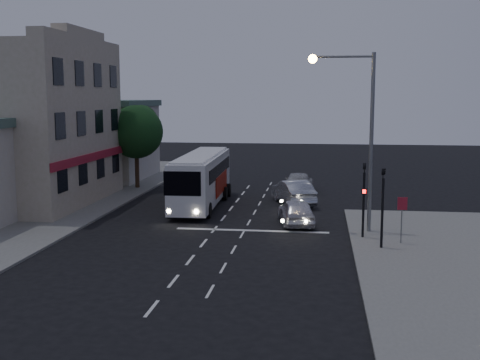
# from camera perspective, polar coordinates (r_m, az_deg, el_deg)

# --- Properties ---
(ground) EXTENTS (120.00, 120.00, 0.00)m
(ground) POSITION_cam_1_polar(r_m,az_deg,el_deg) (29.90, -3.11, -5.54)
(ground) COLOR black
(sidewalk_far) EXTENTS (12.00, 50.00, 0.12)m
(sidewalk_far) POSITION_cam_1_polar(r_m,az_deg,el_deg) (41.52, -18.91, -2.05)
(sidewalk_far) COLOR slate
(sidewalk_far) RESTS_ON ground
(road_markings) EXTENTS (8.00, 30.55, 0.01)m
(road_markings) POSITION_cam_1_polar(r_m,az_deg,el_deg) (32.89, 0.17, -4.27)
(road_markings) COLOR silver
(road_markings) RESTS_ON ground
(tour_bus) EXTENTS (2.61, 10.94, 3.34)m
(tour_bus) POSITION_cam_1_polar(r_m,az_deg,el_deg) (38.35, -3.67, 0.21)
(tour_bus) COLOR silver
(tour_bus) RESTS_ON ground
(car_suv) EXTENTS (2.43, 4.46, 1.44)m
(car_suv) POSITION_cam_1_polar(r_m,az_deg,el_deg) (32.99, 5.33, -3.00)
(car_suv) COLOR silver
(car_suv) RESTS_ON ground
(car_sedan_a) EXTENTS (3.19, 5.10, 1.59)m
(car_sedan_a) POSITION_cam_1_polar(r_m,az_deg,el_deg) (39.08, 5.07, -1.16)
(car_sedan_a) COLOR silver
(car_sedan_a) RESTS_ON ground
(car_sedan_b) EXTENTS (2.00, 4.86, 1.41)m
(car_sedan_b) POSITION_cam_1_polar(r_m,az_deg,el_deg) (44.28, 5.57, -0.21)
(car_sedan_b) COLOR #B3B3B3
(car_sedan_b) RESTS_ON ground
(traffic_signal_main) EXTENTS (0.25, 0.35, 4.10)m
(traffic_signal_main) POSITION_cam_1_polar(r_m,az_deg,el_deg) (29.77, 11.67, -1.01)
(traffic_signal_main) COLOR black
(traffic_signal_main) RESTS_ON sidewalk_near
(traffic_signal_side) EXTENTS (0.18, 0.15, 4.10)m
(traffic_signal_side) POSITION_cam_1_polar(r_m,az_deg,el_deg) (27.89, 13.39, -1.66)
(traffic_signal_side) COLOR black
(traffic_signal_side) RESTS_ON sidewalk_near
(regulatory_sign) EXTENTS (0.45, 0.12, 2.20)m
(regulatory_sign) POSITION_cam_1_polar(r_m,az_deg,el_deg) (29.09, 15.11, -2.98)
(regulatory_sign) COLOR slate
(regulatory_sign) RESTS_ON sidewalk_near
(streetlight) EXTENTS (3.32, 0.44, 9.00)m
(streetlight) POSITION_cam_1_polar(r_m,az_deg,el_deg) (30.85, 11.18, 5.50)
(streetlight) COLOR slate
(streetlight) RESTS_ON sidewalk_near
(main_building) EXTENTS (10.12, 12.00, 11.00)m
(main_building) POSITION_cam_1_polar(r_m,az_deg,el_deg) (41.42, -20.42, 4.96)
(main_building) COLOR #9E957A
(main_building) RESTS_ON sidewalk_far
(low_building_north) EXTENTS (9.40, 9.40, 6.50)m
(low_building_north) POSITION_cam_1_polar(r_m,az_deg,el_deg) (52.24, -13.73, 3.81)
(low_building_north) COLOR #B4AA9B
(low_building_north) RESTS_ON sidewalk_far
(street_tree) EXTENTS (4.00, 4.00, 6.20)m
(street_tree) POSITION_cam_1_polar(r_m,az_deg,el_deg) (45.73, -9.82, 4.75)
(street_tree) COLOR black
(street_tree) RESTS_ON sidewalk_far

